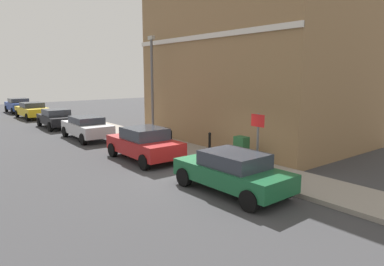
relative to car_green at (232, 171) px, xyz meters
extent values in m
plane|color=#38383A|center=(0.31, 1.97, -0.71)|extent=(80.00, 80.00, 0.00)
cube|color=gray|center=(2.38, 7.97, -0.64)|extent=(2.25, 30.00, 0.15)
cube|color=olive|center=(7.39, 5.68, 3.65)|extent=(7.77, 11.41, 8.74)
cube|color=silver|center=(3.47, 5.68, 4.90)|extent=(0.12, 11.41, 0.24)
cube|color=#195933|center=(0.00, 0.03, -0.11)|extent=(1.79, 4.08, 0.56)
cube|color=#2D333D|center=(0.00, -0.08, 0.40)|extent=(1.54, 2.02, 0.49)
cylinder|color=black|center=(-0.83, 1.48, -0.39)|extent=(0.23, 0.64, 0.64)
cylinder|color=black|center=(0.77, 1.52, -0.39)|extent=(0.23, 0.64, 0.64)
cylinder|color=black|center=(-0.77, -1.46, -0.39)|extent=(0.23, 0.64, 0.64)
cylinder|color=black|center=(0.83, -1.43, -0.39)|extent=(0.23, 0.64, 0.64)
cube|color=maroon|center=(-0.02, 5.52, -0.07)|extent=(1.82, 4.00, 0.64)
cube|color=#2D333D|center=(-0.02, 5.47, 0.49)|extent=(1.59, 1.83, 0.52)
cylinder|color=black|center=(-0.86, 6.97, -0.39)|extent=(0.22, 0.64, 0.64)
cylinder|color=black|center=(0.84, 6.96, -0.39)|extent=(0.22, 0.64, 0.64)
cylinder|color=black|center=(-0.87, 4.08, -0.39)|extent=(0.22, 0.64, 0.64)
cylinder|color=black|center=(0.83, 4.08, -0.39)|extent=(0.22, 0.64, 0.64)
cube|color=#B7B7BC|center=(-0.10, 11.99, -0.07)|extent=(1.81, 4.26, 0.64)
cube|color=#2D333D|center=(-0.10, 11.99, 0.43)|extent=(1.55, 2.10, 0.40)
cylinder|color=black|center=(-0.87, 13.57, -0.39)|extent=(0.23, 0.64, 0.64)
cylinder|color=black|center=(0.75, 13.53, -0.39)|extent=(0.23, 0.64, 0.64)
cylinder|color=black|center=(-0.94, 10.45, -0.39)|extent=(0.23, 0.64, 0.64)
cylinder|color=black|center=(0.67, 10.41, -0.39)|extent=(0.23, 0.64, 0.64)
cube|color=black|center=(-0.12, 17.62, -0.11)|extent=(1.86, 4.13, 0.57)
cube|color=#2D333D|center=(-0.12, 17.58, 0.39)|extent=(1.59, 2.02, 0.48)
cylinder|color=black|center=(-0.90, 19.13, -0.39)|extent=(0.24, 0.65, 0.64)
cylinder|color=black|center=(0.74, 19.09, -0.39)|extent=(0.24, 0.65, 0.64)
cylinder|color=black|center=(-0.99, 16.15, -0.39)|extent=(0.24, 0.65, 0.64)
cylinder|color=black|center=(0.65, 16.11, -0.39)|extent=(0.24, 0.65, 0.64)
cube|color=gold|center=(-0.07, 24.36, -0.07)|extent=(1.92, 4.45, 0.65)
cube|color=#2D333D|center=(-0.07, 24.32, 0.46)|extent=(1.64, 1.94, 0.44)
cylinder|color=black|center=(-0.97, 25.99, -0.39)|extent=(0.23, 0.64, 0.64)
cylinder|color=black|center=(0.75, 26.03, -0.39)|extent=(0.23, 0.64, 0.64)
cylinder|color=black|center=(-0.89, 22.68, -0.39)|extent=(0.23, 0.64, 0.64)
cylinder|color=black|center=(0.83, 22.72, -0.39)|extent=(0.23, 0.64, 0.64)
cube|color=navy|center=(0.07, 30.14, -0.05)|extent=(1.85, 3.99, 0.70)
cube|color=#2D333D|center=(0.07, 30.11, 0.50)|extent=(1.62, 1.78, 0.44)
cylinder|color=black|center=(-0.80, 31.58, -0.39)|extent=(0.22, 0.64, 0.64)
cylinder|color=black|center=(0.93, 31.59, -0.39)|extent=(0.22, 0.64, 0.64)
cylinder|color=black|center=(-0.79, 28.69, -0.39)|extent=(0.22, 0.64, 0.64)
cylinder|color=black|center=(0.94, 28.70, -0.39)|extent=(0.22, 0.64, 0.64)
cube|color=#1E4C28|center=(2.44, 1.92, 0.01)|extent=(0.40, 0.55, 1.15)
cube|color=#333333|center=(2.44, 1.92, -0.52)|extent=(0.46, 0.61, 0.08)
cylinder|color=black|center=(2.54, 4.00, -0.09)|extent=(0.12, 0.12, 0.95)
sphere|color=black|center=(2.54, 4.00, 0.41)|extent=(0.14, 0.14, 0.14)
cylinder|color=black|center=(1.50, 5.61, -0.09)|extent=(0.12, 0.12, 0.95)
sphere|color=black|center=(1.50, 5.61, 0.41)|extent=(0.14, 0.14, 0.14)
cylinder|color=#59595B|center=(1.58, 0.32, 0.59)|extent=(0.08, 0.08, 2.30)
cube|color=white|center=(1.56, 0.32, 1.49)|extent=(0.03, 0.56, 0.40)
cube|color=red|center=(1.55, 0.32, 1.49)|extent=(0.01, 0.60, 0.44)
cylinder|color=#59595B|center=(2.59, 8.94, 2.19)|extent=(0.14, 0.14, 5.50)
cube|color=#A5A599|center=(2.59, 8.94, 5.06)|extent=(0.20, 0.44, 0.20)
camera|label=1|loc=(-7.72, -7.62, 3.10)|focal=32.20mm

